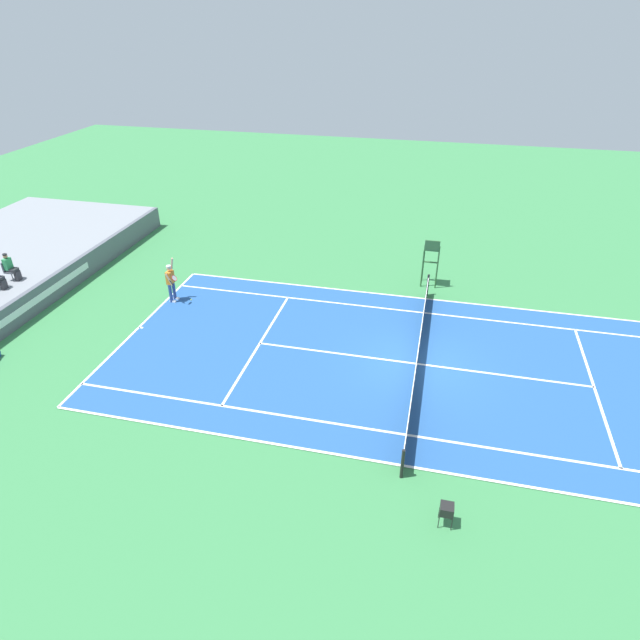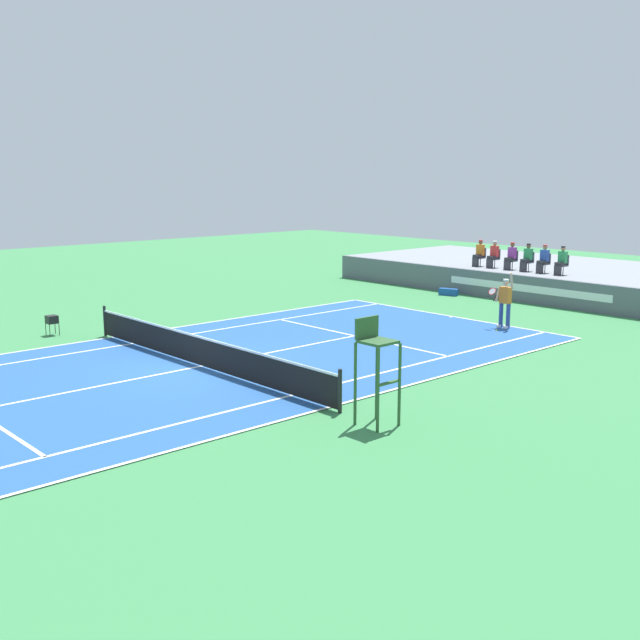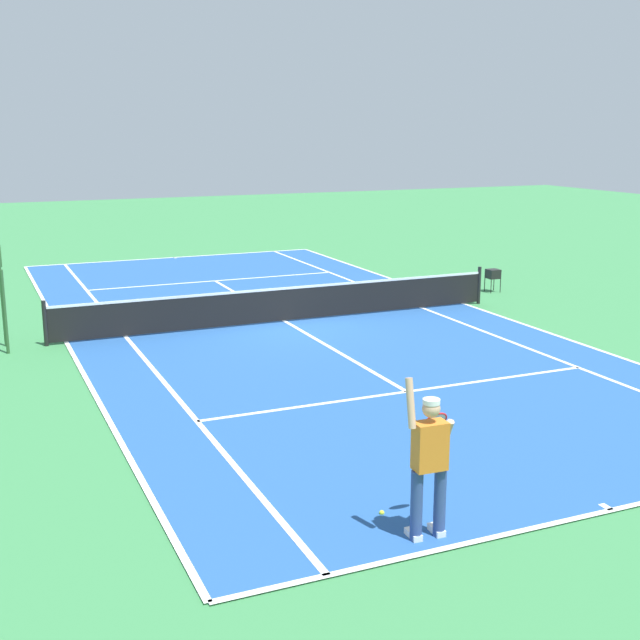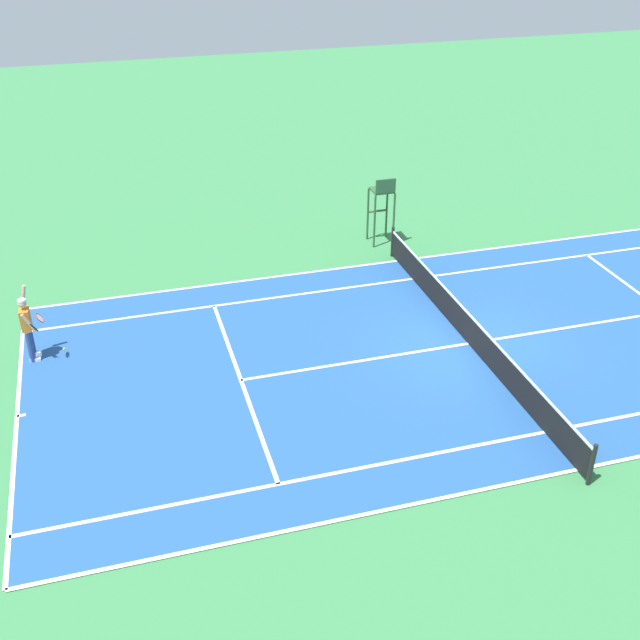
{
  "view_description": "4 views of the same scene",
  "coord_description": "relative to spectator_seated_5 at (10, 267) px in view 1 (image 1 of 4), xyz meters",
  "views": [
    {
      "loc": [
        -17.59,
        -0.29,
        12.07
      ],
      "look_at": [
        0.78,
        4.05,
        1.0
      ],
      "focal_mm": 30.34,
      "sensor_mm": 36.0,
      "label": 1
    },
    {
      "loc": [
        18.55,
        -12.09,
        5.58
      ],
      "look_at": [
        0.78,
        4.05,
        1.0
      ],
      "focal_mm": 43.04,
      "sensor_mm": 36.0,
      "label": 2
    },
    {
      "loc": [
        7.56,
        19.63,
        4.95
      ],
      "look_at": [
        0.78,
        4.05,
        1.0
      ],
      "focal_mm": 46.73,
      "sensor_mm": 36.0,
      "label": 3
    },
    {
      "loc": [
        -16.75,
        9.14,
        11.56
      ],
      "look_at": [
        0.78,
        4.05,
        1.0
      ],
      "focal_mm": 44.35,
      "sensor_mm": 36.0,
      "label": 4
    }
  ],
  "objects": [
    {
      "name": "ground_plane",
      "position": [
        -0.81,
        -18.42,
        -1.8
      ],
      "size": [
        80.0,
        80.0,
        0.0
      ],
      "primitive_type": "plane",
      "color": "#387F47"
    },
    {
      "name": "court",
      "position": [
        -0.81,
        -18.42,
        -1.79
      ],
      "size": [
        11.08,
        23.88,
        0.03
      ],
      "color": "#235193",
      "rests_on": "ground"
    },
    {
      "name": "net",
      "position": [
        -0.81,
        -18.42,
        -1.28
      ],
      "size": [
        11.98,
        0.1,
        1.07
      ],
      "color": "black",
      "rests_on": "ground"
    },
    {
      "name": "barrier_wall",
      "position": [
        -0.81,
        -1.39,
        -1.21
      ],
      "size": [
        23.13,
        0.25,
        1.19
      ],
      "color": "#565B66",
      "rests_on": "ground"
    },
    {
      "name": "spectator_seated_5",
      "position": [
        0.0,
        0.0,
        0.0
      ],
      "size": [
        0.44,
        0.6,
        1.27
      ],
      "color": "#474C56",
      "rests_on": "bleacher_platform"
    },
    {
      "name": "tennis_player",
      "position": [
        1.8,
        -6.87,
        -0.81
      ],
      "size": [
        0.77,
        0.62,
        2.08
      ],
      "color": "navy",
      "rests_on": "ground"
    },
    {
      "name": "tennis_ball",
      "position": [
        2.02,
        -7.65,
        -1.77
      ],
      "size": [
        0.07,
        0.07,
        0.07
      ],
      "primitive_type": "sphere",
      "color": "#D1E533",
      "rests_on": "ground"
    },
    {
      "name": "umpire_chair",
      "position": [
        6.27,
        -18.42,
        -0.25
      ],
      "size": [
        0.77,
        0.77,
        2.44
      ],
      "color": "#2D562D",
      "rests_on": "ground"
    },
    {
      "name": "ball_hopper",
      "position": [
        -8.14,
        -19.72,
        -1.23
      ],
      "size": [
        0.36,
        0.36,
        0.7
      ],
      "color": "black",
      "rests_on": "ground"
    }
  ]
}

